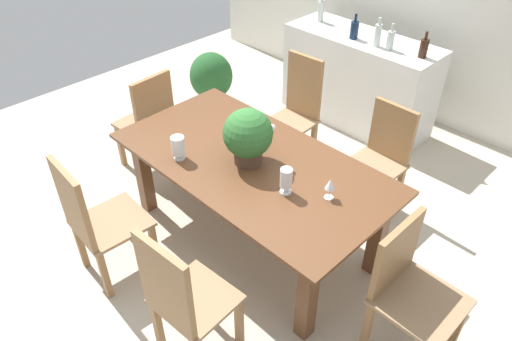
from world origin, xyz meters
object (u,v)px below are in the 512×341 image
(chair_near_left, at_px, (94,218))
(crystal_vase_left, at_px, (178,146))
(chair_far_right, at_px, (382,155))
(wine_bottle_dark, at_px, (321,11))
(crystal_vase_center_near, at_px, (286,179))
(flower_centerpiece, at_px, (248,135))
(wine_bottle_tall, at_px, (354,30))
(potted_plant_floor, at_px, (211,77))
(dining_table, at_px, (252,175))
(chair_near_right, at_px, (181,298))
(kitchen_counter, at_px, (358,80))
(chair_far_left, at_px, (296,109))
(wine_bottle_amber, at_px, (390,40))
(chair_head_end, at_px, (150,118))
(wine_bottle_clear, at_px, (378,35))
(chair_foot_end, at_px, (408,284))
(wine_bottle_green, at_px, (424,48))
(wine_glass, at_px, (330,185))

(chair_near_left, distance_m, crystal_vase_left, 0.76)
(chair_far_right, bearing_deg, wine_bottle_dark, 146.46)
(crystal_vase_center_near, bearing_deg, chair_far_right, 87.14)
(flower_centerpiece, relative_size, wine_bottle_dark, 1.47)
(wine_bottle_tall, height_order, potted_plant_floor, wine_bottle_tall)
(dining_table, height_order, chair_near_right, chair_near_right)
(kitchen_counter, relative_size, potted_plant_floor, 2.52)
(chair_far_left, height_order, crystal_vase_center_near, chair_far_left)
(crystal_vase_center_near, bearing_deg, wine_bottle_amber, 105.41)
(chair_near_right, height_order, chair_head_end, chair_near_right)
(chair_head_end, distance_m, wine_bottle_clear, 2.29)
(chair_foot_end, height_order, potted_plant_floor, chair_foot_end)
(dining_table, xyz_separation_m, wine_bottle_clear, (-0.30, 1.98, 0.45))
(flower_centerpiece, height_order, potted_plant_floor, flower_centerpiece)
(wine_bottle_green, bearing_deg, wine_bottle_clear, -169.57)
(chair_near_right, height_order, potted_plant_floor, chair_near_right)
(chair_near_right, height_order, wine_bottle_clear, wine_bottle_clear)
(wine_bottle_green, bearing_deg, chair_foot_end, -60.21)
(kitchen_counter, bearing_deg, chair_far_right, -47.16)
(dining_table, distance_m, wine_bottle_tall, 2.10)
(chair_near_left, bearing_deg, wine_bottle_tall, -84.67)
(chair_foot_end, height_order, chair_near_right, chair_near_right)
(wine_bottle_clear, bearing_deg, chair_near_left, -93.43)
(chair_far_left, bearing_deg, wine_bottle_tall, 92.19)
(chair_far_right, bearing_deg, wine_bottle_amber, 124.36)
(dining_table, height_order, chair_far_left, chair_far_left)
(dining_table, bearing_deg, kitchen_counter, 103.74)
(wine_bottle_green, height_order, wine_bottle_tall, wine_bottle_tall)
(dining_table, xyz_separation_m, potted_plant_floor, (-1.87, 1.20, -0.27))
(chair_foot_end, xyz_separation_m, kitchen_counter, (-1.84, 2.09, -0.05))
(chair_foot_end, distance_m, chair_near_left, 2.09)
(flower_centerpiece, relative_size, wine_bottle_clear, 1.52)
(kitchen_counter, height_order, wine_bottle_green, wine_bottle_green)
(wine_bottle_clear, bearing_deg, wine_bottle_amber, 7.26)
(chair_near_right, xyz_separation_m, crystal_vase_center_near, (-0.06, 0.95, 0.30))
(chair_head_end, height_order, crystal_vase_center_near, chair_head_end)
(flower_centerpiece, distance_m, kitchen_counter, 2.23)
(chair_head_end, height_order, wine_bottle_tall, wine_bottle_tall)
(crystal_vase_center_near, relative_size, potted_plant_floor, 0.30)
(wine_glass, relative_size, potted_plant_floor, 0.24)
(wine_bottle_tall, bearing_deg, wine_bottle_amber, 2.33)
(kitchen_counter, bearing_deg, crystal_vase_left, -87.17)
(chair_head_end, relative_size, wine_bottle_amber, 3.91)
(dining_table, distance_m, wine_glass, 0.70)
(chair_head_end, relative_size, flower_centerpiece, 2.35)
(chair_far_right, relative_size, wine_bottle_dark, 3.36)
(chair_far_left, relative_size, chair_head_end, 1.08)
(chair_head_end, xyz_separation_m, wine_bottle_amber, (1.17, 1.99, 0.51))
(chair_far_right, height_order, wine_bottle_green, wine_bottle_green)
(chair_foot_end, relative_size, wine_glass, 6.03)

